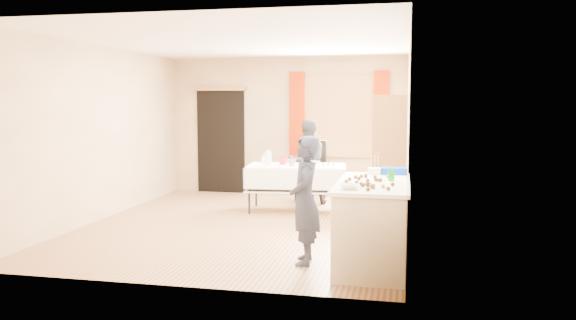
% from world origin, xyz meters
% --- Properties ---
extents(floor, '(4.50, 5.50, 0.02)m').
position_xyz_m(floor, '(0.00, 0.00, -0.01)').
color(floor, '#9E7047').
rests_on(floor, ground).
extents(ceiling, '(4.50, 5.50, 0.02)m').
position_xyz_m(ceiling, '(0.00, 0.00, 2.61)').
color(ceiling, white).
rests_on(ceiling, floor).
extents(wall_back, '(4.50, 0.02, 2.60)m').
position_xyz_m(wall_back, '(0.00, 2.76, 1.30)').
color(wall_back, tan).
rests_on(wall_back, floor).
extents(wall_front, '(4.50, 0.02, 2.60)m').
position_xyz_m(wall_front, '(0.00, -2.76, 1.30)').
color(wall_front, tan).
rests_on(wall_front, floor).
extents(wall_left, '(0.02, 5.50, 2.60)m').
position_xyz_m(wall_left, '(-2.26, 0.00, 1.30)').
color(wall_left, tan).
rests_on(wall_left, floor).
extents(wall_right, '(0.02, 5.50, 2.60)m').
position_xyz_m(wall_right, '(2.26, 0.00, 1.30)').
color(wall_right, tan).
rests_on(wall_right, floor).
extents(window_frame, '(1.32, 0.06, 1.52)m').
position_xyz_m(window_frame, '(1.00, 2.72, 1.50)').
color(window_frame, olive).
rests_on(window_frame, wall_back).
extents(window_pane, '(1.20, 0.02, 1.40)m').
position_xyz_m(window_pane, '(1.00, 2.71, 1.50)').
color(window_pane, white).
rests_on(window_pane, wall_back).
extents(curtain_left, '(0.28, 0.06, 1.65)m').
position_xyz_m(curtain_left, '(0.22, 2.67, 1.50)').
color(curtain_left, '#912402').
rests_on(curtain_left, wall_back).
extents(curtain_right, '(0.28, 0.06, 1.65)m').
position_xyz_m(curtain_right, '(1.78, 2.67, 1.50)').
color(curtain_right, '#912402').
rests_on(curtain_right, wall_back).
extents(doorway, '(0.95, 0.04, 2.00)m').
position_xyz_m(doorway, '(-1.30, 2.73, 1.00)').
color(doorway, black).
rests_on(doorway, floor).
extents(door_lintel, '(1.05, 0.06, 0.08)m').
position_xyz_m(door_lintel, '(-1.30, 2.70, 2.02)').
color(door_lintel, olive).
rests_on(door_lintel, wall_back).
extents(cabinet, '(0.50, 0.60, 1.87)m').
position_xyz_m(cabinet, '(1.99, 1.06, 0.94)').
color(cabinet, brown).
rests_on(cabinet, floor).
extents(counter, '(0.77, 1.63, 0.91)m').
position_xyz_m(counter, '(1.89, -1.62, 0.45)').
color(counter, beige).
rests_on(counter, floor).
extents(party_table, '(1.66, 0.96, 0.75)m').
position_xyz_m(party_table, '(0.50, 1.16, 0.45)').
color(party_table, black).
rests_on(party_table, floor).
extents(chair, '(0.58, 0.58, 1.07)m').
position_xyz_m(chair, '(0.57, 2.22, 0.32)').
color(chair, black).
rests_on(chair, floor).
extents(girl, '(0.61, 0.48, 1.41)m').
position_xyz_m(girl, '(1.16, -1.73, 0.70)').
color(girl, '#1E233A').
rests_on(girl, floor).
extents(woman, '(1.11, 1.07, 1.46)m').
position_xyz_m(woman, '(0.56, 1.85, 0.73)').
color(woman, black).
rests_on(woman, floor).
extents(soda_can, '(0.08, 0.08, 0.12)m').
position_xyz_m(soda_can, '(2.08, -1.50, 0.97)').
color(soda_can, '#099618').
rests_on(soda_can, counter).
extents(mixing_bowl, '(0.24, 0.24, 0.05)m').
position_xyz_m(mixing_bowl, '(1.69, -2.17, 0.93)').
color(mixing_bowl, white).
rests_on(mixing_bowl, counter).
extents(foam_block, '(0.15, 0.10, 0.08)m').
position_xyz_m(foam_block, '(1.87, -0.99, 0.95)').
color(foam_block, white).
rests_on(foam_block, counter).
extents(blue_basket, '(0.32, 0.23, 0.08)m').
position_xyz_m(blue_basket, '(2.09, -0.91, 0.95)').
color(blue_basket, '#063BD2').
rests_on(blue_basket, counter).
extents(pitcher, '(0.13, 0.13, 0.22)m').
position_xyz_m(pitcher, '(0.07, 1.04, 0.86)').
color(pitcher, silver).
rests_on(pitcher, party_table).
extents(cup_red, '(0.20, 0.20, 0.12)m').
position_xyz_m(cup_red, '(0.27, 1.21, 0.81)').
color(cup_red, red).
rests_on(cup_red, party_table).
extents(cup_rainbow, '(0.17, 0.17, 0.11)m').
position_xyz_m(cup_rainbow, '(0.46, 1.00, 0.81)').
color(cup_rainbow, red).
rests_on(cup_rainbow, party_table).
extents(small_bowl, '(0.30, 0.30, 0.06)m').
position_xyz_m(small_bowl, '(0.77, 1.29, 0.78)').
color(small_bowl, white).
rests_on(small_bowl, party_table).
extents(pastry_tray, '(0.31, 0.24, 0.02)m').
position_xyz_m(pastry_tray, '(1.04, 1.07, 0.76)').
color(pastry_tray, white).
rests_on(pastry_tray, party_table).
extents(bottle, '(0.08, 0.08, 0.16)m').
position_xyz_m(bottle, '(-0.07, 1.31, 0.83)').
color(bottle, white).
rests_on(bottle, party_table).
extents(cake_balls, '(0.53, 1.08, 0.04)m').
position_xyz_m(cake_balls, '(1.87, -1.75, 0.93)').
color(cake_balls, '#3F2314').
rests_on(cake_balls, counter).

